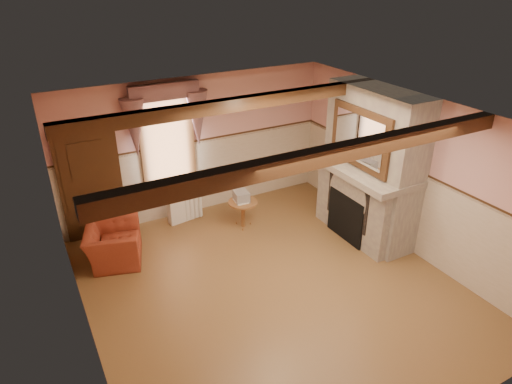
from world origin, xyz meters
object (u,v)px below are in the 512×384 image
oil_lamp (343,147)px  bowl (373,168)px  armchair (113,244)px  radiator (185,206)px  mantel_clock (337,146)px  side_table (243,214)px

oil_lamp → bowl: bearing=-90.0°
bowl → oil_lamp: oil_lamp is taller
armchair → oil_lamp: 4.51m
radiator → bowl: (2.70, -2.33, 1.17)m
armchair → oil_lamp: (4.28, -0.72, 1.23)m
armchair → oil_lamp: bearing=-82.8°
mantel_clock → bowl: bearing=-90.0°
bowl → mantel_clock: size_ratio=1.58×
side_table → oil_lamp: size_ratio=2.03×
side_table → radiator: size_ratio=0.81×
radiator → bowl: bowl is taller
bowl → oil_lamp: (0.00, 0.86, 0.09)m
side_table → bowl: bowl is taller
oil_lamp → mantel_clock: bearing=90.0°
mantel_clock → oil_lamp: oil_lamp is taller
side_table → bowl: 2.64m
bowl → mantel_clock: 1.03m
armchair → side_table: armchair is taller
mantel_clock → oil_lamp: (0.00, -0.17, 0.04)m
side_table → oil_lamp: (1.79, -0.67, 1.29)m
bowl → radiator: bearing=139.2°
bowl → side_table: bearing=139.4°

